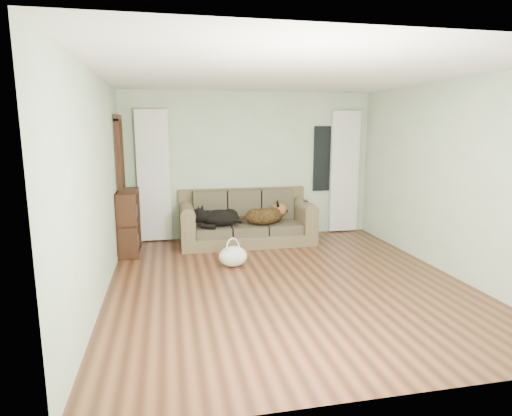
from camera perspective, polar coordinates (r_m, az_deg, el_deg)
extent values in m
plane|color=#3D2114|center=(5.66, 4.07, -9.74)|extent=(5.00, 5.00, 0.00)
plane|color=white|center=(5.34, 4.46, 17.39)|extent=(5.00, 5.00, 0.00)
cube|color=beige|center=(7.77, -0.84, 5.71)|extent=(4.50, 0.04, 2.60)
cube|color=beige|center=(5.20, -20.33, 2.58)|extent=(0.04, 5.00, 2.60)
cube|color=beige|center=(6.35, 24.23, 3.66)|extent=(0.04, 5.00, 2.60)
cube|color=white|center=(7.57, -13.49, 4.15)|extent=(0.55, 0.08, 2.25)
cube|color=white|center=(8.24, 11.70, 4.73)|extent=(0.55, 0.08, 2.25)
cube|color=black|center=(8.13, 9.35, 6.50)|extent=(0.50, 0.03, 1.20)
cube|color=black|center=(7.25, -17.49, 2.87)|extent=(0.07, 0.60, 2.10)
cube|color=#4B3A24|center=(7.36, -1.23, -1.27)|extent=(2.27, 0.98, 0.93)
ellipsoid|color=black|center=(7.18, -5.15, -1.36)|extent=(0.73, 0.56, 0.28)
ellipsoid|color=black|center=(7.31, 1.28, -1.02)|extent=(0.74, 0.57, 0.30)
cube|color=black|center=(7.42, 6.66, 0.97)|extent=(0.06, 0.17, 0.02)
ellipsoid|color=beige|center=(6.19, -3.07, -6.37)|extent=(0.50, 0.44, 0.30)
cube|color=black|center=(7.04, -16.57, -1.84)|extent=(0.36, 0.83, 1.01)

